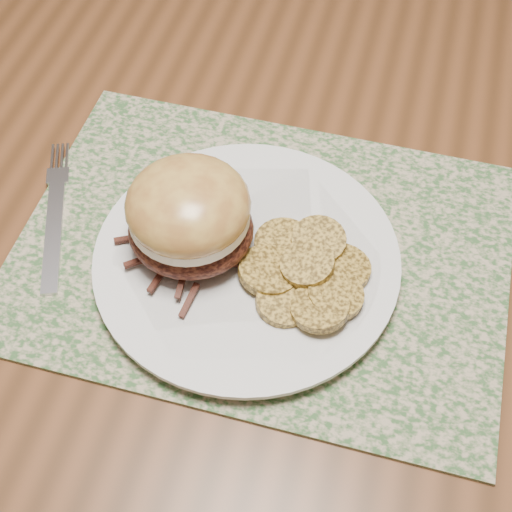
{
  "coord_description": "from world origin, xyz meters",
  "views": [
    {
      "loc": [
        0.3,
        -0.48,
        1.29
      ],
      "look_at": [
        0.21,
        -0.14,
        0.79
      ],
      "focal_mm": 50.0,
      "sensor_mm": 36.0,
      "label": 1
    }
  ],
  "objects_px": {
    "dining_table": "(114,182)",
    "dinner_plate": "(247,260)",
    "fork": "(55,213)",
    "pork_sandwich": "(189,215)"
  },
  "relations": [
    {
      "from": "dinner_plate",
      "to": "pork_sandwich",
      "type": "height_order",
      "value": "pork_sandwich"
    },
    {
      "from": "dining_table",
      "to": "fork",
      "type": "bearing_deg",
      "value": -89.1
    },
    {
      "from": "dining_table",
      "to": "dinner_plate",
      "type": "bearing_deg",
      "value": -33.12
    },
    {
      "from": "dining_table",
      "to": "fork",
      "type": "distance_m",
      "value": 0.15
    },
    {
      "from": "dinner_plate",
      "to": "fork",
      "type": "distance_m",
      "value": 0.19
    },
    {
      "from": "pork_sandwich",
      "to": "fork",
      "type": "relative_size",
      "value": 0.66
    },
    {
      "from": "dinner_plate",
      "to": "pork_sandwich",
      "type": "xyz_separation_m",
      "value": [
        -0.05,
        -0.0,
        0.05
      ]
    },
    {
      "from": "dinner_plate",
      "to": "fork",
      "type": "height_order",
      "value": "dinner_plate"
    },
    {
      "from": "dining_table",
      "to": "fork",
      "type": "height_order",
      "value": "fork"
    },
    {
      "from": "dining_table",
      "to": "dinner_plate",
      "type": "xyz_separation_m",
      "value": [
        0.2,
        -0.13,
        0.09
      ]
    }
  ]
}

